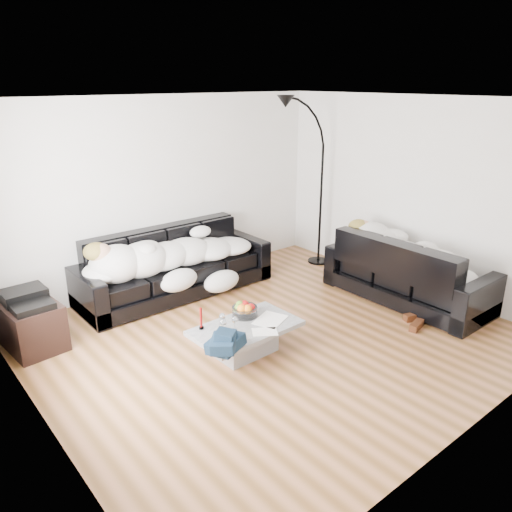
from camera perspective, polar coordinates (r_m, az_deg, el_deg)
ground at (r=5.79m, az=1.91°, el=-9.20°), size 5.00×5.00×0.00m
wall_back at (r=7.07m, az=-10.17°, el=7.18°), size 5.00×0.02×2.60m
wall_left at (r=4.17m, az=-24.74°, el=-3.25°), size 0.02×4.50×2.60m
wall_right at (r=7.14m, az=17.40°, el=6.70°), size 0.02×4.50×2.60m
ceiling at (r=5.07m, az=2.26°, el=17.47°), size 5.00×5.00×0.00m
sofa_back at (r=6.83m, az=-9.21°, el=-0.80°), size 2.65×0.92×0.87m
sofa_right at (r=6.84m, az=17.03°, el=-1.41°), size 0.92×2.15×0.87m
sleeper_back at (r=6.72m, az=-9.09°, el=0.77°), size 2.24×0.77×0.45m
sleeper_right at (r=6.77m, az=17.20°, el=0.25°), size 0.78×1.84×0.45m
teal_cushion at (r=7.06m, az=12.55°, el=2.11°), size 0.42×0.38×0.20m
coffee_table at (r=5.39m, az=-1.17°, el=-9.54°), size 1.15×0.69×0.33m
fruit_bowl at (r=5.48m, az=-1.30°, el=-6.04°), size 0.33×0.33×0.17m
wine_glass_a at (r=5.26m, az=-3.87°, el=-7.36°), size 0.08×0.08×0.16m
wine_glass_b at (r=5.11m, az=-3.80°, el=-8.08°), size 0.09×0.09×0.18m
wine_glass_c at (r=5.20m, az=-2.45°, el=-7.67°), size 0.07×0.07×0.16m
candle_left at (r=5.22m, az=-6.33°, el=-7.13°), size 0.05×0.05×0.24m
candle_right at (r=5.23m, az=-6.26°, el=-7.12°), size 0.04×0.04×0.23m
newspaper_a at (r=5.42m, az=1.63°, el=-7.27°), size 0.44×0.39×0.01m
newspaper_b at (r=5.18m, az=1.00°, el=-8.64°), size 0.32×0.29×0.01m
navy_jacket at (r=4.80m, az=-3.66°, el=-8.95°), size 0.45×0.42×0.18m
shoes at (r=6.32m, az=17.75°, el=-7.10°), size 0.44×0.32×0.10m
av_cabinet at (r=6.00m, az=-24.32°, el=-7.19°), size 0.58×0.80×0.52m
stereo at (r=5.87m, az=-24.77°, el=-4.35°), size 0.45×0.35×0.13m
floor_lamp at (r=7.78m, az=7.46°, el=7.20°), size 0.88×0.53×2.27m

